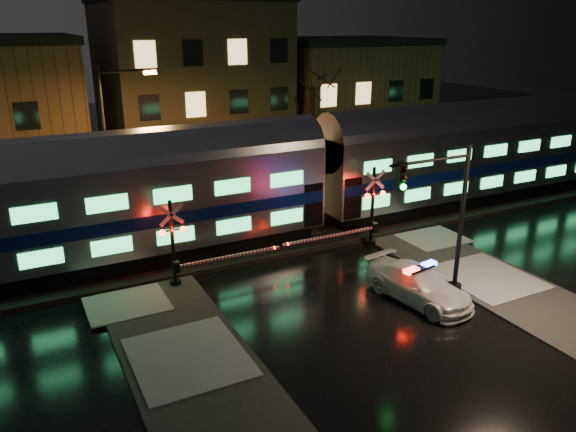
# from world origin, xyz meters

# --- Properties ---
(ground) EXTENTS (120.00, 120.00, 0.00)m
(ground) POSITION_xyz_m (0.00, 0.00, 0.00)
(ground) COLOR black
(ground) RESTS_ON ground
(ballast) EXTENTS (90.00, 4.20, 0.24)m
(ballast) POSITION_xyz_m (0.00, 5.00, 0.12)
(ballast) COLOR black
(ballast) RESTS_ON ground
(sidewalk_left) EXTENTS (4.00, 20.00, 0.12)m
(sidewalk_left) POSITION_xyz_m (-6.50, -6.00, 0.06)
(sidewalk_left) COLOR #2D2D2D
(sidewalk_left) RESTS_ON ground
(sidewalk_right) EXTENTS (4.00, 20.00, 0.12)m
(sidewalk_right) POSITION_xyz_m (6.50, -6.00, 0.06)
(sidewalk_right) COLOR #2D2D2D
(sidewalk_right) RESTS_ON ground
(building_mid) EXTENTS (12.00, 11.00, 11.50)m
(building_mid) POSITION_xyz_m (2.00, 22.50, 5.75)
(building_mid) COLOR brown
(building_mid) RESTS_ON ground
(building_right) EXTENTS (12.00, 10.00, 8.50)m
(building_right) POSITION_xyz_m (15.00, 22.00, 4.25)
(building_right) COLOR #532F20
(building_right) RESTS_ON ground
(train) EXTENTS (51.00, 3.12, 5.92)m
(train) POSITION_xyz_m (2.85, 5.00, 3.38)
(train) COLOR black
(train) RESTS_ON ballast
(police_car) EXTENTS (2.57, 4.81, 1.48)m
(police_car) POSITION_xyz_m (2.75, -3.09, 0.67)
(police_car) COLOR white
(police_car) RESTS_ON ground
(crossing_signal_right) EXTENTS (5.52, 0.64, 3.91)m
(crossing_signal_right) POSITION_xyz_m (3.99, 2.30, 1.61)
(crossing_signal_right) COLOR black
(crossing_signal_right) RESTS_ON ground
(crossing_signal_left) EXTENTS (5.23, 0.63, 3.70)m
(crossing_signal_left) POSITION_xyz_m (-4.98, 2.30, 1.52)
(crossing_signal_left) COLOR black
(crossing_signal_left) RESTS_ON ground
(traffic_light) EXTENTS (3.88, 0.70, 6.00)m
(traffic_light) POSITION_xyz_m (3.65, -3.15, 3.19)
(traffic_light) COLOR black
(traffic_light) RESTS_ON ground
(streetlight) EXTENTS (2.79, 0.29, 8.33)m
(streetlight) POSITION_xyz_m (-6.23, 9.00, 4.80)
(streetlight) COLOR black
(streetlight) RESTS_ON ground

